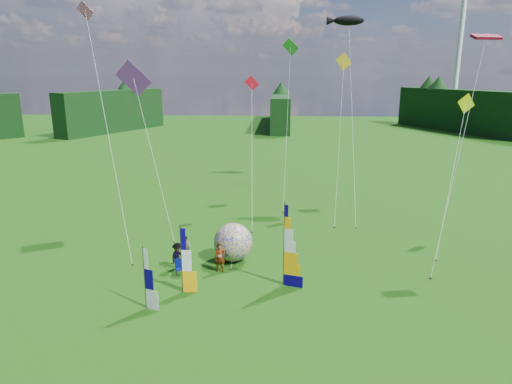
# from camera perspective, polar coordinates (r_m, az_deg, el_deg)

# --- Properties ---
(ground) EXTENTS (220.00, 220.00, 0.00)m
(ground) POSITION_cam_1_polar(r_m,az_deg,el_deg) (25.17, 1.80, -14.62)
(ground) COLOR #214A0E
(ground) RESTS_ON ground
(treeline_ring) EXTENTS (210.00, 210.00, 8.00)m
(treeline_ring) POSITION_cam_1_polar(r_m,az_deg,el_deg) (23.46, 1.88, -6.09)
(treeline_ring) COLOR black
(treeline_ring) RESTS_ON ground
(turbine_right) EXTENTS (8.00, 1.20, 30.00)m
(turbine_right) POSITION_cam_1_polar(r_m,az_deg,el_deg) (131.68, 23.93, 14.77)
(turbine_right) COLOR silver
(turbine_right) RESTS_ON ground
(feather_banner_main) EXTENTS (1.33, 0.48, 5.02)m
(feather_banner_main) POSITION_cam_1_polar(r_m,az_deg,el_deg) (26.87, 3.50, -6.73)
(feather_banner_main) COLOR #09005C
(feather_banner_main) RESTS_ON ground
(side_banner_left) EXTENTS (1.08, 0.11, 3.92)m
(side_banner_left) POSITION_cam_1_polar(r_m,az_deg,el_deg) (26.54, -9.30, -8.47)
(side_banner_left) COLOR #FAA906
(side_banner_left) RESTS_ON ground
(side_banner_far) EXTENTS (0.99, 0.46, 3.46)m
(side_banner_far) POSITION_cam_1_polar(r_m,az_deg,el_deg) (25.33, -13.75, -10.48)
(side_banner_far) COLOR white
(side_banner_far) RESTS_ON ground
(bol_inflatable) EXTENTS (2.93, 2.93, 2.60)m
(bol_inflatable) POSITION_cam_1_polar(r_m,az_deg,el_deg) (30.74, -2.88, -6.30)
(bol_inflatable) COLOR #07009E
(bol_inflatable) RESTS_ON ground
(spectator_a) EXTENTS (0.76, 0.57, 1.88)m
(spectator_a) POSITION_cam_1_polar(r_m,az_deg,el_deg) (29.30, -4.53, -8.19)
(spectator_a) COLOR #66594C
(spectator_a) RESTS_ON ground
(spectator_b) EXTENTS (0.86, 0.64, 1.59)m
(spectator_b) POSITION_cam_1_polar(r_m,az_deg,el_deg) (31.60, -8.79, -6.84)
(spectator_b) COLOR #66594C
(spectator_b) RESTS_ON ground
(spectator_c) EXTENTS (0.80, 1.23, 1.78)m
(spectator_c) POSITION_cam_1_polar(r_m,az_deg,el_deg) (30.00, -9.78, -7.89)
(spectator_c) COLOR #66594C
(spectator_c) RESTS_ON ground
(spectator_d) EXTENTS (0.98, 0.63, 1.55)m
(spectator_d) POSITION_cam_1_polar(r_m,az_deg,el_deg) (30.63, -4.16, -7.45)
(spectator_d) COLOR #66594C
(spectator_d) RESTS_ON ground
(camp_chair) EXTENTS (0.74, 0.74, 1.02)m
(camp_chair) POSITION_cam_1_polar(r_m,az_deg,el_deg) (29.25, -9.52, -9.31)
(camp_chair) COLOR #000943
(camp_chair) RESTS_ON ground
(kite_whale) EXTENTS (7.99, 15.42, 18.79)m
(kite_whale) POSITION_cam_1_polar(r_m,az_deg,el_deg) (42.07, 11.98, 10.46)
(kite_whale) COLOR black
(kite_whale) RESTS_ON ground
(kite_rainbow_delta) EXTENTS (9.65, 10.91, 14.30)m
(kite_rainbow_delta) POSITION_cam_1_polar(r_m,az_deg,el_deg) (36.07, -12.83, 6.14)
(kite_rainbow_delta) COLOR red
(kite_rainbow_delta) RESTS_ON ground
(kite_parafoil) EXTENTS (7.96, 10.12, 16.46)m
(kite_parafoil) POSITION_cam_1_polar(r_m,az_deg,el_deg) (31.91, 24.26, 6.07)
(kite_parafoil) COLOR #C40028
(kite_parafoil) RESTS_ON ground
(small_kite_red) EXTENTS (4.91, 10.62, 12.47)m
(small_kite_red) POSITION_cam_1_polar(r_m,az_deg,el_deg) (38.63, -0.51, 5.70)
(small_kite_red) COLOR red
(small_kite_red) RESTS_ON ground
(small_kite_orange) EXTENTS (6.87, 11.24, 14.58)m
(small_kite_orange) POSITION_cam_1_polar(r_m,az_deg,el_deg) (40.22, 10.43, 7.34)
(small_kite_orange) COLOR gold
(small_kite_orange) RESTS_ON ground
(small_kite_yellow) EXTENTS (9.88, 12.18, 11.31)m
(small_kite_yellow) POSITION_cam_1_polar(r_m,az_deg,el_deg) (35.97, 23.40, 2.84)
(small_kite_yellow) COLOR #C7DF07
(small_kite_yellow) RESTS_ON ground
(small_kite_pink) EXTENTS (8.18, 9.95, 17.69)m
(small_kite_pink) POSITION_cam_1_polar(r_m,az_deg,el_deg) (33.09, -18.10, 7.99)
(small_kite_pink) COLOR #D0507E
(small_kite_pink) RESTS_ON ground
(small_kite_green) EXTENTS (6.68, 13.65, 16.31)m
(small_kite_green) POSITION_cam_1_polar(r_m,az_deg,el_deg) (44.78, 3.93, 9.40)
(small_kite_green) COLOR green
(small_kite_green) RESTS_ON ground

